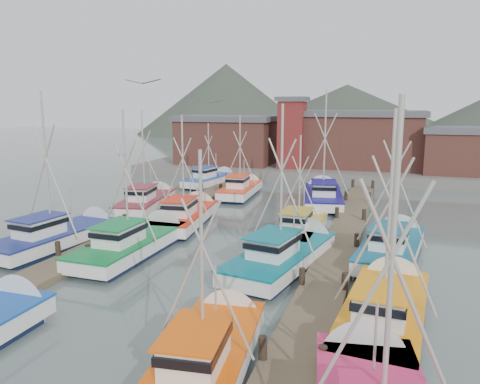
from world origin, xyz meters
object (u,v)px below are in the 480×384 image
(boat_4, at_px, (136,242))
(boat_12, at_px, (242,189))
(boat_1, at_px, (209,354))
(boat_8, at_px, (187,215))
(lookout_tower, at_px, (292,132))

(boat_4, xyz_separation_m, boat_12, (0.44, 19.27, -0.00))
(boat_1, distance_m, boat_12, 30.97)
(boat_8, bearing_deg, boat_12, 80.22)
(boat_4, relative_size, boat_12, 1.09)
(boat_1, xyz_separation_m, boat_12, (-8.53, 29.77, 0.00))
(boat_1, height_order, boat_12, boat_12)
(lookout_tower, height_order, boat_4, lookout_tower)
(boat_8, bearing_deg, boat_1, -70.90)
(boat_1, bearing_deg, lookout_tower, 92.15)
(boat_1, xyz_separation_m, boat_8, (-8.99, 17.91, 0.00))
(boat_8, bearing_deg, boat_4, -97.41)
(boat_8, xyz_separation_m, boat_12, (0.46, 11.86, -0.00))
(boat_8, height_order, boat_12, boat_8)
(lookout_tower, xyz_separation_m, boat_1, (6.36, -42.77, -4.87))
(boat_1, relative_size, boat_8, 0.91)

